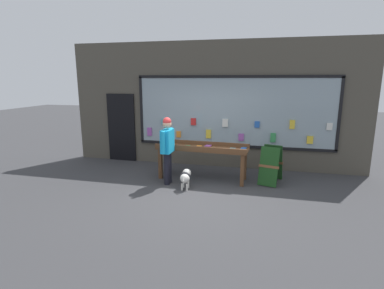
{
  "coord_description": "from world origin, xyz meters",
  "views": [
    {
      "loc": [
        1.49,
        -6.21,
        2.54
      ],
      "look_at": [
        -0.23,
        0.87,
        0.94
      ],
      "focal_mm": 28.0,
      "sensor_mm": 36.0,
      "label": 1
    }
  ],
  "objects_px": {
    "person_browsing": "(167,146)",
    "sandwich_board_sign": "(271,164)",
    "display_table_main": "(203,151)",
    "small_dog": "(186,177)"
  },
  "relations": [
    {
      "from": "display_table_main",
      "to": "person_browsing",
      "type": "relative_size",
      "value": 1.42
    },
    {
      "from": "display_table_main",
      "to": "sandwich_board_sign",
      "type": "bearing_deg",
      "value": 3.78
    },
    {
      "from": "display_table_main",
      "to": "person_browsing",
      "type": "distance_m",
      "value": 0.96
    },
    {
      "from": "small_dog",
      "to": "sandwich_board_sign",
      "type": "bearing_deg",
      "value": -69.4
    },
    {
      "from": "display_table_main",
      "to": "person_browsing",
      "type": "bearing_deg",
      "value": -144.25
    },
    {
      "from": "small_dog",
      "to": "sandwich_board_sign",
      "type": "xyz_separation_m",
      "value": [
        1.96,
        0.9,
        0.19
      ]
    },
    {
      "from": "small_dog",
      "to": "sandwich_board_sign",
      "type": "distance_m",
      "value": 2.16
    },
    {
      "from": "small_dog",
      "to": "display_table_main",
      "type": "bearing_deg",
      "value": -21.3
    },
    {
      "from": "person_browsing",
      "to": "sandwich_board_sign",
      "type": "distance_m",
      "value": 2.6
    },
    {
      "from": "person_browsing",
      "to": "sandwich_board_sign",
      "type": "height_order",
      "value": "person_browsing"
    }
  ]
}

